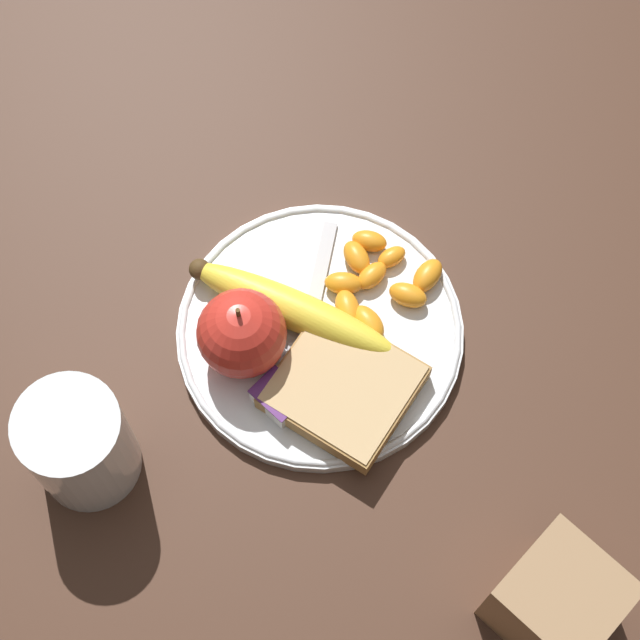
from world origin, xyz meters
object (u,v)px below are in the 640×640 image
jam_packet (279,398)px  banana (290,308)px  apple (242,334)px  condiment_caddy (557,601)px  plate (320,332)px  juice_glass (80,445)px  bread_slice (343,387)px  fork (309,326)px

jam_packet → banana: bearing=-53.0°
jam_packet → apple: bearing=-13.4°
condiment_caddy → plate: bearing=-9.6°
juice_glass → condiment_caddy: (-0.34, -0.16, -0.00)m
apple → jam_packet: size_ratio=2.14×
bread_slice → fork: 0.07m
jam_packet → plate: bearing=-73.8°
plate → condiment_caddy: 0.29m
juice_glass → condiment_caddy: size_ratio=1.15×
jam_packet → fork: bearing=-66.0°
bread_slice → condiment_caddy: size_ratio=1.40×
apple → bread_slice: bearing=-160.5°
fork → jam_packet: (-0.03, 0.06, 0.01)m
juice_glass → fork: juice_glass is taller
juice_glass → fork: size_ratio=0.66×
apple → condiment_caddy: bearing=-178.3°
apple → condiment_caddy: 0.31m
plate → banana: banana is taller
plate → bread_slice: (-0.05, 0.03, 0.02)m
apple → bread_slice: apple is taller
fork → apple: bearing=-56.7°
juice_glass → apple: 0.15m
bread_slice → jam_packet: same height
fork → jam_packet: bearing=-8.6°
banana → condiment_caddy: (-0.31, 0.04, 0.02)m
plate → juice_glass: size_ratio=2.39×
bread_slice → fork: size_ratio=0.81×
apple → bread_slice: size_ratio=0.67×
apple → plate: bearing=-119.5°
fork → condiment_caddy: (-0.29, 0.04, 0.03)m
banana → apple: bearing=82.8°
juice_glass → condiment_caddy: 0.37m
juice_glass → fork: (-0.05, -0.20, -0.03)m
jam_packet → bread_slice: bearing=-126.8°
banana → fork: bearing=-168.2°
fork → jam_packet: size_ratio=3.97×
banana → fork: 0.02m
banana → bread_slice: bearing=166.3°
plate → bread_slice: 0.06m
banana → fork: banana is taller
plate → banana: size_ratio=1.28×
bread_slice → apple: bearing=19.5°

